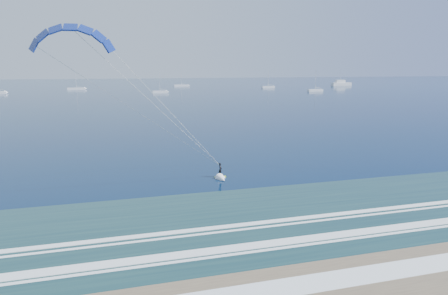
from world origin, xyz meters
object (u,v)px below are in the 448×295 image
object	(u,v)px
motor_yacht	(341,83)
sailboat_3	(160,92)
kitesurfer_rig	(157,107)
sailboat_2	(76,89)
sailboat_5	(268,87)
sailboat_4	(181,85)
sailboat_6	(315,90)

from	to	relation	value
motor_yacht	sailboat_3	bearing A→B (deg)	-160.08
kitesurfer_rig	sailboat_3	xyz separation A→B (m)	(19.74, 162.21, -8.32)
kitesurfer_rig	sailboat_2	bearing A→B (deg)	96.39
sailboat_3	sailboat_5	size ratio (longest dim) A/B	0.95
kitesurfer_rig	sailboat_2	xyz separation A→B (m)	(-23.10, 206.30, -8.30)
sailboat_3	sailboat_5	distance (m)	78.13
sailboat_3	sailboat_2	bearing A→B (deg)	134.17
kitesurfer_rig	sailboat_4	bearing A→B (deg)	79.56
sailboat_4	sailboat_6	size ratio (longest dim) A/B	1.18
sailboat_2	sailboat_5	size ratio (longest dim) A/B	1.18
sailboat_2	sailboat_6	bearing A→B (deg)	-22.76
sailboat_4	sailboat_6	world-z (taller)	sailboat_4
motor_yacht	kitesurfer_rig	bearing A→B (deg)	-125.98
sailboat_2	sailboat_5	bearing A→B (deg)	-6.05
sailboat_4	sailboat_6	distance (m)	96.10
kitesurfer_rig	sailboat_2	size ratio (longest dim) A/B	1.58
sailboat_2	motor_yacht	bearing A→B (deg)	1.34
sailboat_3	kitesurfer_rig	bearing A→B (deg)	-96.94
kitesurfer_rig	sailboat_4	world-z (taller)	kitesurfer_rig
sailboat_3	sailboat_4	world-z (taller)	sailboat_4
kitesurfer_rig	sailboat_6	distance (m)	184.73
motor_yacht	sailboat_2	bearing A→B (deg)	-178.66
sailboat_3	sailboat_6	bearing A→B (deg)	-5.80
sailboat_5	sailboat_6	world-z (taller)	sailboat_6
sailboat_4	sailboat_2	bearing A→B (deg)	-160.68
sailboat_4	sailboat_5	world-z (taller)	sailboat_4
kitesurfer_rig	motor_yacht	xyz separation A→B (m)	(152.79, 210.43, -7.42)
motor_yacht	sailboat_4	distance (m)	112.14
sailboat_2	sailboat_3	world-z (taller)	sailboat_2
sailboat_2	kitesurfer_rig	bearing A→B (deg)	-83.61
sailboat_6	sailboat_2	bearing A→B (deg)	157.24
sailboat_5	sailboat_6	size ratio (longest dim) A/B	0.98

